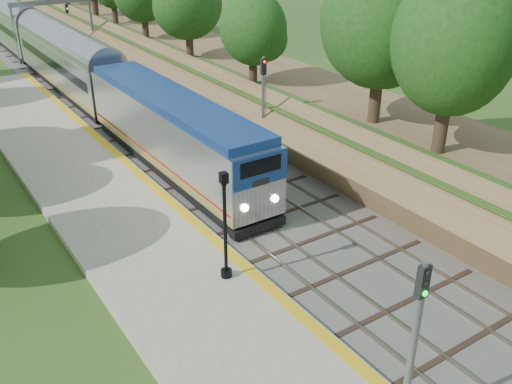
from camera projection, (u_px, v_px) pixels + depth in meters
trackbed at (42, 51)px, 64.46m from camera, size 9.50×170.00×0.28m
platform at (137, 236)px, 28.12m from camera, size 6.40×68.00×0.38m
yellow_stripe at (188, 217)px, 29.44m from camera, size 0.55×68.00×0.01m
embankment at (111, 26)px, 67.75m from camera, size 10.64×170.00×11.70m
signal_gantry at (52, 13)px, 58.83m from camera, size 8.40×0.38×6.20m
train at (12, 27)px, 65.34m from camera, size 3.14×104.26×4.61m
lamppost_far at (225, 232)px, 23.74m from camera, size 0.49×0.49×4.95m
signal_platform at (415, 330)px, 16.14m from camera, size 0.35×0.28×5.93m
signal_farside at (263, 95)px, 36.29m from camera, size 0.35×0.27×6.30m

